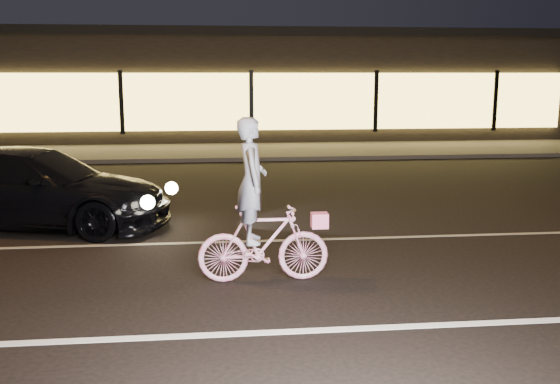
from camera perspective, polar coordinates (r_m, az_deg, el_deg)
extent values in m
plane|color=black|center=(7.92, 4.05, -8.17)|extent=(90.00, 90.00, 0.00)
cube|color=silver|center=(6.55, 6.40, -12.34)|extent=(60.00, 0.12, 0.01)
cube|color=gray|center=(9.81, 2.01, -4.39)|extent=(60.00, 0.10, 0.01)
cube|color=#383533|center=(20.57, -2.29, 3.74)|extent=(30.00, 4.00, 0.12)
cube|color=black|center=(26.42, -3.21, 9.50)|extent=(25.00, 8.00, 4.00)
cube|color=black|center=(26.45, -3.25, 13.94)|extent=(25.40, 8.40, 0.30)
cube|color=#F9CE57|center=(22.34, -2.65, 8.25)|extent=(23.00, 0.15, 2.00)
cube|color=black|center=(22.44, -14.30, 7.95)|extent=(0.15, 0.08, 2.20)
cube|color=black|center=(22.26, -2.64, 8.25)|extent=(0.15, 0.08, 2.20)
cube|color=black|center=(22.97, 8.75, 8.21)|extent=(0.15, 0.08, 2.20)
cube|color=black|center=(24.51, 19.08, 7.90)|extent=(0.15, 0.08, 2.20)
imported|color=#E8327D|center=(7.78, -1.52, -4.72)|extent=(1.64, 0.46, 0.98)
imported|color=white|center=(7.59, -2.61, 1.05)|extent=(0.37, 0.56, 1.55)
cube|color=#FF5490|center=(7.79, 3.63, -2.61)|extent=(0.21, 0.17, 0.19)
imported|color=black|center=(11.29, -21.59, 0.32)|extent=(4.92, 2.90, 1.34)
sphere|color=#FFF2BF|center=(10.99, -9.90, 0.35)|extent=(0.22, 0.22, 0.22)
sphere|color=#FFF2BF|center=(9.85, -12.01, -0.93)|extent=(0.22, 0.22, 0.22)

